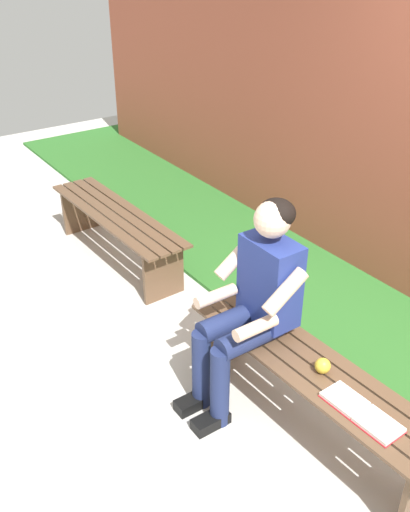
{
  "coord_description": "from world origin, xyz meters",
  "views": [
    {
      "loc": [
        -1.59,
        1.81,
        2.47
      ],
      "look_at": [
        0.8,
        0.15,
        0.79
      ],
      "focal_mm": 40.41,
      "sensor_mm": 36.0,
      "label": 1
    }
  ],
  "objects_px": {
    "bench_near": "(313,383)",
    "bench_far": "(117,225)",
    "person_seated": "(252,299)",
    "apple": "(323,366)",
    "book_open": "(361,412)"
  },
  "relations": [
    {
      "from": "apple",
      "to": "person_seated",
      "type": "bearing_deg",
      "value": 13.02
    },
    {
      "from": "person_seated",
      "to": "book_open",
      "type": "relative_size",
      "value": 3.0
    },
    {
      "from": "bench_near",
      "to": "bench_far",
      "type": "height_order",
      "value": "same"
    },
    {
      "from": "bench_far",
      "to": "book_open",
      "type": "relative_size",
      "value": 3.95
    },
    {
      "from": "bench_far",
      "to": "book_open",
      "type": "bearing_deg",
      "value": 178.89
    },
    {
      "from": "bench_far",
      "to": "person_seated",
      "type": "distance_m",
      "value": 1.91
    },
    {
      "from": "person_seated",
      "to": "apple",
      "type": "relative_size",
      "value": 14.9
    },
    {
      "from": "bench_near",
      "to": "bench_far",
      "type": "bearing_deg",
      "value": -0.0
    },
    {
      "from": "bench_far",
      "to": "person_seated",
      "type": "relative_size",
      "value": 1.32
    },
    {
      "from": "bench_far",
      "to": "apple",
      "type": "distance_m",
      "value": 2.34
    },
    {
      "from": "person_seated",
      "to": "apple",
      "type": "height_order",
      "value": "person_seated"
    },
    {
      "from": "bench_far",
      "to": "book_open",
      "type": "xyz_separation_m",
      "value": [
        -2.66,
        0.05,
        0.12
      ]
    },
    {
      "from": "bench_near",
      "to": "book_open",
      "type": "xyz_separation_m",
      "value": [
        -0.37,
        0.05,
        0.12
      ]
    },
    {
      "from": "bench_near",
      "to": "person_seated",
      "type": "height_order",
      "value": "person_seated"
    },
    {
      "from": "bench_far",
      "to": "apple",
      "type": "xyz_separation_m",
      "value": [
        -2.34,
        -0.01,
        0.15
      ]
    }
  ]
}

